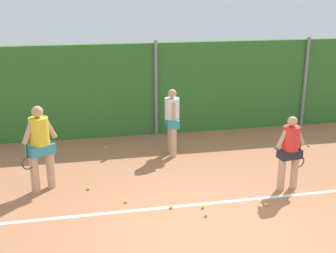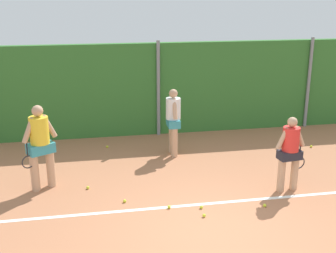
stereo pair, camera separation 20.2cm
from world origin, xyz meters
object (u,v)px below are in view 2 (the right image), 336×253
at_px(tennis_ball_9, 169,207).
at_px(tennis_ball_3, 176,143).
at_px(tennis_ball_1, 88,188).
at_px(tennis_ball_6, 125,201).
at_px(player_midcourt, 40,143).
at_px(tennis_ball_2, 201,207).
at_px(tennis_ball_0, 265,205).
at_px(tennis_ball_8, 311,146).
at_px(tennis_ball_7, 204,215).
at_px(tennis_ball_4, 107,147).
at_px(player_foreground_near, 290,150).
at_px(player_backcourt_far, 173,118).

bearing_deg(tennis_ball_9, tennis_ball_3, 76.42).
height_order(tennis_ball_1, tennis_ball_6, same).
height_order(player_midcourt, tennis_ball_2, player_midcourt).
xyz_separation_m(tennis_ball_0, tennis_ball_8, (2.58, 3.01, 0.00)).
height_order(tennis_ball_1, tennis_ball_7, same).
bearing_deg(tennis_ball_9, tennis_ball_7, -37.51).
height_order(player_midcourt, tennis_ball_4, player_midcourt).
height_order(player_midcourt, tennis_ball_3, player_midcourt).
distance_m(player_midcourt, tennis_ball_4, 2.92).
distance_m(player_foreground_near, tennis_ball_7, 2.38).
xyz_separation_m(player_foreground_near, tennis_ball_3, (-1.76, 3.26, -0.88)).
relative_size(player_midcourt, player_backcourt_far, 1.07).
xyz_separation_m(player_midcourt, tennis_ball_8, (6.95, 1.34, -1.01)).
relative_size(tennis_ball_0, tennis_ball_9, 1.00).
distance_m(tennis_ball_2, tennis_ball_9, 0.63).
xyz_separation_m(tennis_ball_6, tennis_ball_7, (1.43, -0.87, 0.00)).
bearing_deg(tennis_ball_7, tennis_ball_3, 85.97).
height_order(tennis_ball_2, tennis_ball_4, same).
relative_size(tennis_ball_1, tennis_ball_6, 1.00).
relative_size(player_midcourt, tennis_ball_4, 28.10).
xyz_separation_m(tennis_ball_3, tennis_ball_6, (-1.71, -3.21, 0.00)).
xyz_separation_m(player_backcourt_far, tennis_ball_4, (-1.67, 0.79, -0.94)).
bearing_deg(tennis_ball_8, player_foreground_near, -127.47).
height_order(tennis_ball_1, tennis_ball_4, same).
relative_size(player_midcourt, tennis_ball_1, 28.10).
height_order(tennis_ball_2, tennis_ball_9, same).
bearing_deg(player_backcourt_far, player_foreground_near, -141.17).
xyz_separation_m(player_foreground_near, tennis_ball_4, (-3.66, 3.34, -0.88)).
bearing_deg(tennis_ball_7, tennis_ball_8, 39.52).
xyz_separation_m(tennis_ball_1, tennis_ball_9, (1.56, -1.19, 0.00)).
bearing_deg(tennis_ball_9, player_midcourt, 150.70).
bearing_deg(tennis_ball_4, tennis_ball_7, -68.83).
height_order(tennis_ball_3, tennis_ball_6, same).
xyz_separation_m(player_backcourt_far, tennis_ball_7, (-0.06, -3.37, -0.94)).
distance_m(tennis_ball_0, tennis_ball_3, 4.03).
xyz_separation_m(tennis_ball_1, tennis_ball_4, (0.54, 2.52, 0.00)).
xyz_separation_m(tennis_ball_1, tennis_ball_3, (2.44, 2.44, 0.00)).
xyz_separation_m(tennis_ball_4, tennis_ball_8, (5.48, -0.97, 0.00)).
bearing_deg(tennis_ball_3, tennis_ball_1, -134.99).
relative_size(player_backcourt_far, tennis_ball_3, 26.29).
distance_m(player_foreground_near, tennis_ball_0, 1.33).
relative_size(tennis_ball_0, tennis_ball_2, 1.00).
bearing_deg(player_midcourt, tennis_ball_4, -151.46).
relative_size(tennis_ball_0, tennis_ball_3, 1.00).
xyz_separation_m(tennis_ball_3, tennis_ball_4, (-1.90, 0.08, 0.00)).
distance_m(player_backcourt_far, tennis_ball_6, 3.06).
bearing_deg(tennis_ball_8, tennis_ball_9, -148.44).
height_order(tennis_ball_6, tennis_ball_8, same).
xyz_separation_m(tennis_ball_3, tennis_ball_7, (-0.29, -4.08, 0.00)).
bearing_deg(tennis_ball_6, tennis_ball_2, -20.14).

